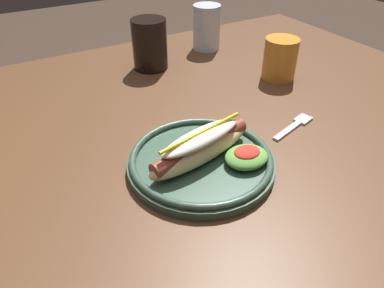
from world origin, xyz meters
The scene contains 6 objects.
dining_table centered at (0.00, 0.00, 0.65)m, with size 1.40×0.99×0.74m.
hot_dog_plate centered at (-0.04, -0.14, 0.76)m, with size 0.25×0.25×0.08m.
fork centered at (0.19, -0.13, 0.74)m, with size 0.12×0.05×0.00m.
soda_cup centered at (0.07, 0.28, 0.80)m, with size 0.09×0.09×0.13m, color black.
water_cup centered at (0.27, 0.33, 0.80)m, with size 0.08×0.08×0.13m, color silver.
extra_cup centered at (0.32, 0.07, 0.79)m, with size 0.08×0.08×0.10m, color orange.
Camera 1 is at (-0.30, -0.55, 1.13)m, focal length 33.72 mm.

